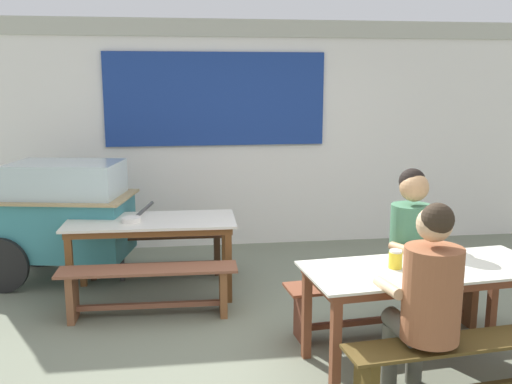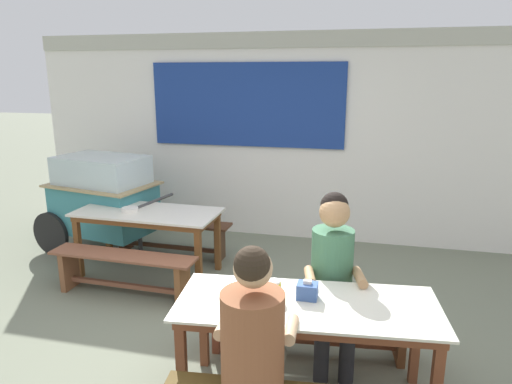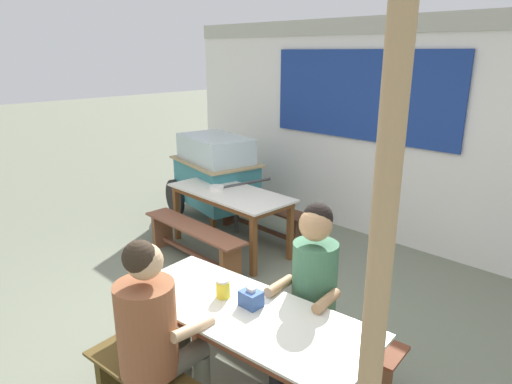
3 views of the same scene
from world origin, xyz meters
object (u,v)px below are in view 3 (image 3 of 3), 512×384
object	(u,v)px
person_right_near_table	(310,284)
bench_far_back	(263,215)
condiment_jar	(223,288)
dining_table_near	(245,320)
person_near_front	(155,327)
soup_bowl	(216,188)
wooden_support_post	(370,369)
tissue_box	(251,298)
dining_table_far	(230,198)
food_cart	(215,172)
bench_far_front	(193,239)
bench_near_back	(292,330)

from	to	relation	value
person_right_near_table	bench_far_back	bearing A→B (deg)	140.59
condiment_jar	dining_table_near	bearing A→B (deg)	-2.60
person_near_front	soup_bowl	bearing A→B (deg)	131.96
wooden_support_post	tissue_box	bearing A→B (deg)	154.24
dining_table_far	bench_far_back	world-z (taller)	dining_table_far
dining_table_far	condiment_jar	bearing A→B (deg)	-43.47
person_near_front	condiment_jar	distance (m)	0.53
tissue_box	soup_bowl	bearing A→B (deg)	144.13
dining_table_near	bench_far_back	world-z (taller)	dining_table_near
person_near_front	tissue_box	size ratio (longest dim) A/B	9.80
wooden_support_post	food_cart	bearing A→B (deg)	146.15
dining_table_near	soup_bowl	size ratio (longest dim) A/B	9.91
food_cart	condiment_jar	world-z (taller)	food_cart
wooden_support_post	person_near_front	bearing A→B (deg)	-179.28
dining_table_near	bench_far_front	size ratio (longest dim) A/B	1.16
dining_table_far	person_right_near_table	world-z (taller)	person_right_near_table
person_right_near_table	soup_bowl	world-z (taller)	person_right_near_table
food_cart	person_right_near_table	xyz separation A→B (m)	(2.93, -1.65, 0.05)
bench_far_back	condiment_jar	distance (m)	2.82
bench_near_back	tissue_box	xyz separation A→B (m)	(0.05, -0.49, 0.49)
person_right_near_table	tissue_box	xyz separation A→B (m)	(-0.14, -0.44, 0.02)
dining_table_far	condiment_jar	size ratio (longest dim) A/B	12.30
tissue_box	person_right_near_table	bearing A→B (deg)	73.01
food_cart	tissue_box	bearing A→B (deg)	-36.84
food_cart	condiment_jar	xyz separation A→B (m)	(2.58, -2.14, 0.08)
bench_far_back	food_cart	bearing A→B (deg)	-176.96
dining_table_far	bench_far_back	size ratio (longest dim) A/B	1.05
bench_far_back	condiment_jar	bearing A→B (deg)	-51.92
person_right_near_table	condiment_jar	distance (m)	0.60
dining_table_near	person_near_front	xyz separation A→B (m)	(-0.23, -0.52, 0.09)
bench_far_front	person_right_near_table	distance (m)	2.22
person_right_near_table	condiment_jar	xyz separation A→B (m)	(-0.35, -0.49, 0.03)
bench_far_back	wooden_support_post	bearing A→B (deg)	-41.12
bench_far_front	wooden_support_post	bearing A→B (deg)	-27.16
bench_far_front	food_cart	xyz separation A→B (m)	(-0.84, 1.05, 0.41)
dining_table_far	soup_bowl	distance (m)	0.21
bench_near_back	person_right_near_table	size ratio (longest dim) A/B	1.27
food_cart	person_near_front	distance (m)	3.71
bench_far_front	person_right_near_table	size ratio (longest dim) A/B	1.14
tissue_box	food_cart	bearing A→B (deg)	143.16
dining_table_near	bench_near_back	xyz separation A→B (m)	(-0.06, 0.55, -0.36)
dining_table_near	bench_near_back	bearing A→B (deg)	95.76
person_near_front	person_right_near_table	world-z (taller)	person_right_near_table
soup_bowl	wooden_support_post	xyz separation A→B (m)	(3.28, -2.09, 0.47)
food_cart	bench_near_back	bearing A→B (deg)	-30.32
bench_far_front	tissue_box	distance (m)	2.27
bench_near_back	person_near_front	xyz separation A→B (m)	(-0.17, -1.07, 0.45)
bench_near_back	condiment_jar	xyz separation A→B (m)	(-0.17, -0.54, 0.50)
person_near_front	tissue_box	world-z (taller)	person_near_front
tissue_box	bench_near_back	bearing A→B (deg)	95.54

